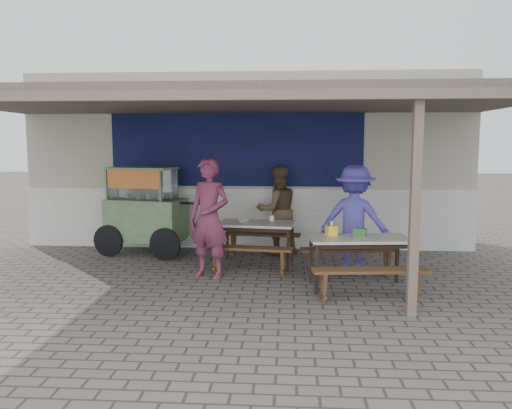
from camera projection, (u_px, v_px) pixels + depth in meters
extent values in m
plane|color=#615E58|center=(229.00, 290.00, 7.15)|extent=(60.00, 60.00, 0.00)
cube|color=#BBB9A8|center=(249.00, 160.00, 10.50)|extent=(9.00, 1.20, 3.50)
cube|color=white|center=(246.00, 218.00, 10.02)|extent=(9.00, 0.10, 1.20)
cube|color=#10114F|center=(236.00, 146.00, 9.87)|extent=(5.00, 0.03, 1.60)
cube|color=#5B524E|center=(235.00, 101.00, 7.81)|extent=(9.00, 4.20, 0.12)
cube|color=#77675A|center=(217.00, 95.00, 5.79)|extent=(9.00, 0.12, 0.12)
cube|color=#77675A|center=(415.00, 206.00, 5.94)|extent=(0.11, 0.11, 2.70)
cube|color=beige|center=(256.00, 224.00, 8.55)|extent=(1.38, 0.90, 0.04)
cube|color=black|center=(256.00, 227.00, 8.56)|extent=(1.26, 0.79, 0.06)
cube|color=black|center=(219.00, 247.00, 8.40)|extent=(0.05, 0.05, 0.71)
cube|color=black|center=(288.00, 250.00, 8.19)|extent=(0.05, 0.05, 0.71)
cube|color=black|center=(227.00, 240.00, 9.01)|extent=(0.05, 0.05, 0.71)
cube|color=black|center=(292.00, 243.00, 8.80)|extent=(0.05, 0.05, 0.71)
cube|color=brown|center=(249.00, 248.00, 7.97)|extent=(1.42, 0.44, 0.04)
cube|color=brown|center=(216.00, 261.00, 8.09)|extent=(0.08, 0.28, 0.41)
cube|color=brown|center=(283.00, 263.00, 7.90)|extent=(0.08, 0.28, 0.41)
cube|color=brown|center=(262.00, 234.00, 9.21)|extent=(1.42, 0.44, 0.04)
cube|color=brown|center=(234.00, 245.00, 9.34)|extent=(0.08, 0.28, 0.41)
cube|color=brown|center=(292.00, 247.00, 9.14)|extent=(0.08, 0.28, 0.41)
cube|color=beige|center=(359.00, 239.00, 7.18)|extent=(1.49, 0.82, 0.04)
cube|color=black|center=(359.00, 243.00, 7.19)|extent=(1.38, 0.71, 0.06)
cube|color=black|center=(317.00, 269.00, 6.93)|extent=(0.05, 0.05, 0.71)
cube|color=black|center=(410.00, 269.00, 6.96)|extent=(0.05, 0.05, 0.71)
cube|color=black|center=(311.00, 260.00, 7.49)|extent=(0.05, 0.05, 0.71)
cube|color=black|center=(397.00, 259.00, 7.53)|extent=(0.05, 0.05, 0.71)
cube|color=brown|center=(370.00, 270.00, 6.57)|extent=(1.55, 0.43, 0.04)
cube|color=brown|center=(324.00, 287.00, 6.58)|extent=(0.08, 0.28, 0.41)
cube|color=brown|center=(416.00, 287.00, 6.62)|extent=(0.08, 0.28, 0.41)
cube|color=brown|center=(349.00, 250.00, 7.86)|extent=(1.55, 0.43, 0.04)
cube|color=brown|center=(310.00, 264.00, 7.87)|extent=(0.08, 0.28, 0.41)
cube|color=brown|center=(387.00, 263.00, 7.91)|extent=(0.08, 0.28, 0.41)
cube|color=#769664|center=(146.00, 218.00, 9.45)|extent=(1.55, 1.03, 0.74)
cube|color=#769664|center=(147.00, 239.00, 9.50)|extent=(1.49, 0.98, 0.05)
cylinder|color=black|center=(108.00, 241.00, 9.27)|extent=(0.59, 0.18, 0.59)
cylinder|color=black|center=(165.00, 244.00, 8.95)|extent=(0.59, 0.18, 0.59)
cube|color=silver|center=(143.00, 184.00, 9.38)|extent=(1.27, 0.87, 0.58)
cube|color=#769664|center=(142.00, 168.00, 9.35)|extent=(1.32, 0.92, 0.04)
cube|color=#C3432D|center=(133.00, 179.00, 9.05)|extent=(1.04, 0.25, 0.34)
cylinder|color=black|center=(187.00, 203.00, 9.18)|extent=(0.73, 0.20, 0.04)
imported|color=#6D2B45|center=(209.00, 218.00, 7.75)|extent=(0.81, 0.68, 1.88)
imported|color=brown|center=(278.00, 210.00, 9.45)|extent=(0.98, 0.87, 1.68)
imported|color=#5247BC|center=(354.00, 220.00, 8.02)|extent=(1.27, 0.95, 1.75)
cube|color=yellow|center=(331.00, 230.00, 7.33)|extent=(0.18, 0.18, 0.14)
cube|color=#2F6A37|center=(360.00, 232.00, 7.25)|extent=(0.21, 0.17, 0.12)
cylinder|color=white|center=(272.00, 218.00, 8.74)|extent=(0.08, 0.08, 0.09)
imported|color=silver|center=(244.00, 220.00, 8.61)|extent=(0.26, 0.26, 0.05)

